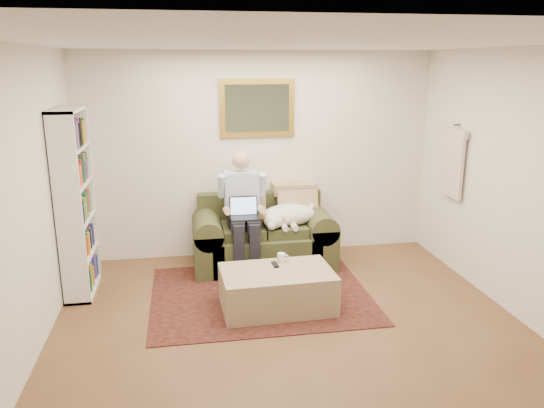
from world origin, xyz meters
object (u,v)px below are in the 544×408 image
object	(u,v)px
seated_man	(244,213)
sleeping_dog	(289,215)
laptop	(244,212)
ottoman	(277,289)
sofa	(263,242)
bookshelf	(75,203)
coffee_mug	(281,258)

from	to	relation	value
seated_man	sleeping_dog	xyz separation A→B (m)	(0.56, 0.07, -0.07)
laptop	ottoman	xyz separation A→B (m)	(0.21, -1.01, -0.55)
seated_man	laptop	xyz separation A→B (m)	(0.00, -0.07, 0.03)
sofa	ottoman	world-z (taller)	sofa
sofa	bookshelf	distance (m)	2.25
sleeping_dog	coffee_mug	bearing A→B (deg)	-106.16
sleeping_dog	coffee_mug	xyz separation A→B (m)	(-0.27, -0.92, -0.20)
sofa	ottoman	distance (m)	1.24
sofa	sleeping_dog	world-z (taller)	sofa
seated_man	laptop	distance (m)	0.07
laptop	ottoman	world-z (taller)	laptop
sofa	laptop	xyz separation A→B (m)	(-0.26, -0.22, 0.46)
laptop	coffee_mug	bearing A→B (deg)	-69.26
sleeping_dog	coffee_mug	size ratio (longest dim) A/B	7.05
sleeping_dog	sofa	bearing A→B (deg)	164.26
sleeping_dog	ottoman	world-z (taller)	sleeping_dog
ottoman	seated_man	bearing A→B (deg)	101.11
sofa	seated_man	size ratio (longest dim) A/B	1.19
seated_man	ottoman	world-z (taller)	seated_man
sofa	coffee_mug	distance (m)	1.02
sofa	laptop	size ratio (longest dim) A/B	5.15
seated_man	sleeping_dog	size ratio (longest dim) A/B	2.04
seated_man	ottoman	size ratio (longest dim) A/B	1.28
sofa	sleeping_dog	xyz separation A→B (m)	(0.31, -0.09, 0.36)
sofa	seated_man	xyz separation A→B (m)	(-0.26, -0.16, 0.42)
ottoman	coffee_mug	size ratio (longest dim) A/B	11.25
coffee_mug	bookshelf	size ratio (longest dim) A/B	0.05
laptop	coffee_mug	size ratio (longest dim) A/B	3.32
coffee_mug	bookshelf	world-z (taller)	bookshelf
ottoman	bookshelf	bearing A→B (deg)	158.65
sofa	bookshelf	xyz separation A→B (m)	(-2.09, -0.43, 0.70)
coffee_mug	sleeping_dog	bearing A→B (deg)	73.84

